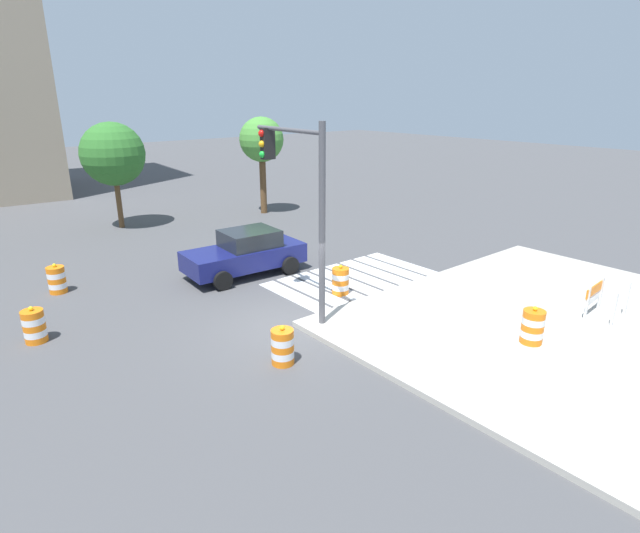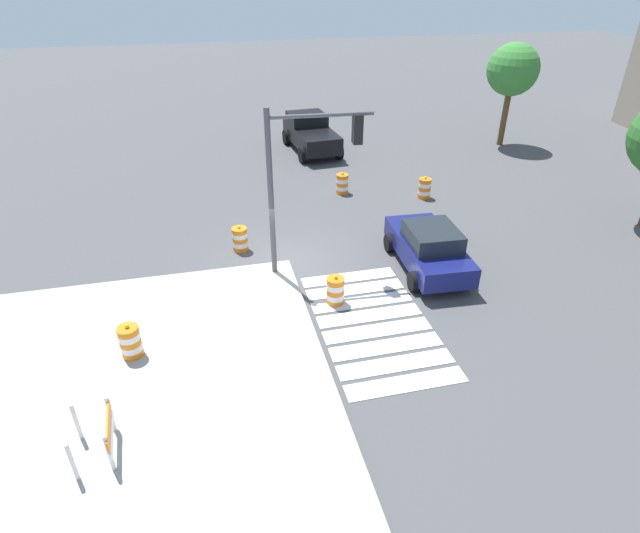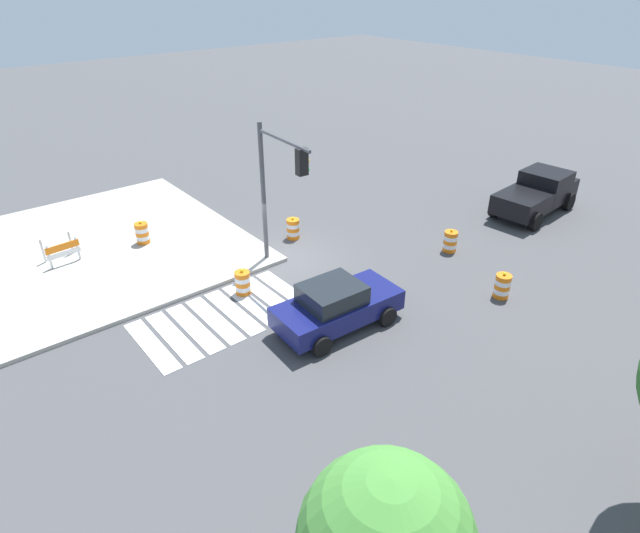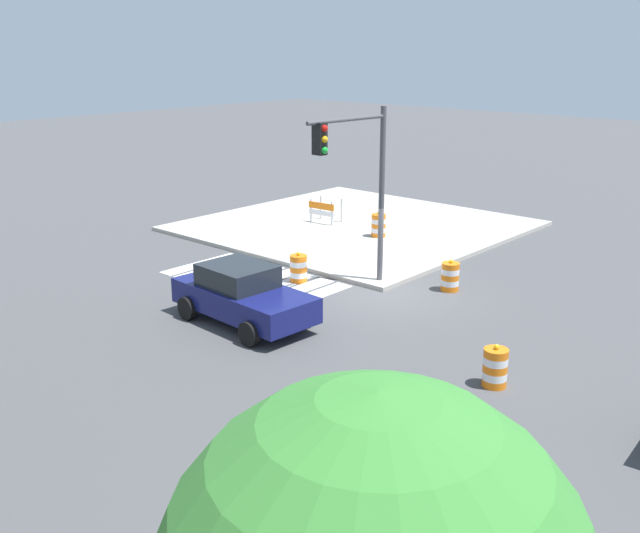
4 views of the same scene
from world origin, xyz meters
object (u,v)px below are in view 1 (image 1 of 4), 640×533
sports_car (246,253)px  traffic_barrel_near_corner (340,281)px  traffic_barrel_on_sidewalk (533,327)px  street_tree_streetside_near (262,141)px  construction_barricade (600,297)px  traffic_barrel_crosswalk_end (283,347)px  traffic_barrel_median_near (57,280)px  traffic_light_pole (297,185)px  street_tree_streetside_mid (113,154)px  traffic_barrel_median_far (34,326)px

sports_car → traffic_barrel_near_corner: bearing=-69.9°
traffic_barrel_on_sidewalk → street_tree_streetside_near: street_tree_streetside_near is taller
traffic_barrel_on_sidewalk → construction_barricade: (3.16, -0.32, 0.12)m
traffic_barrel_near_corner → traffic_barrel_crosswalk_end: same height
traffic_barrel_median_near → traffic_light_pole: (5.12, -6.52, 3.46)m
sports_car → street_tree_streetside_mid: street_tree_streetside_mid is taller
traffic_barrel_median_near → traffic_barrel_on_sidewalk: bearing=-54.9°
traffic_barrel_median_far → traffic_light_pole: (6.50, -3.05, 3.46)m
traffic_barrel_median_far → traffic_barrel_near_corner: bearing=-17.0°
traffic_barrel_median_far → construction_barricade: 15.76m
traffic_light_pole → street_tree_streetside_mid: traffic_light_pole is taller
sports_car → traffic_barrel_median_far: bearing=-171.6°
sports_car → traffic_barrel_near_corner: 3.93m
sports_car → traffic_barrel_crosswalk_end: size_ratio=4.31×
sports_car → street_tree_streetside_mid: 10.33m
traffic_barrel_near_corner → traffic_barrel_on_sidewalk: traffic_barrel_on_sidewalk is taller
traffic_barrel_median_near → construction_barricade: bearing=-46.8°
traffic_barrel_median_far → street_tree_streetside_mid: street_tree_streetside_mid is taller
traffic_barrel_median_near → street_tree_streetside_near: street_tree_streetside_near is taller
traffic_barrel_median_near → traffic_barrel_median_far: 3.74m
traffic_barrel_median_far → street_tree_streetside_near: street_tree_streetside_near is taller
traffic_barrel_median_near → street_tree_streetside_mid: bearing=57.8°
traffic_barrel_on_sidewalk → construction_barricade: traffic_barrel_on_sidewalk is taller
traffic_light_pole → street_tree_streetside_mid: bearing=91.6°
traffic_barrel_near_corner → traffic_barrel_median_far: bearing=163.0°
traffic_barrel_median_near → sports_car: bearing=-22.5°
street_tree_streetside_mid → traffic_barrel_on_sidewalk: bearing=-79.2°
traffic_barrel_crosswalk_end → traffic_barrel_median_far: (-4.40, 5.14, 0.00)m
traffic_barrel_on_sidewalk → construction_barricade: size_ratio=0.79×
sports_car → traffic_barrel_median_far: 7.29m
traffic_barrel_near_corner → street_tree_streetside_mid: size_ratio=0.20×
traffic_barrel_crosswalk_end → street_tree_streetside_near: (8.98, 14.34, 3.47)m
street_tree_streetside_near → street_tree_streetside_mid: street_tree_streetside_near is taller
traffic_light_pole → street_tree_streetside_near: traffic_light_pole is taller
traffic_barrel_near_corner → street_tree_streetside_near: 13.22m
sports_car → traffic_barrel_on_sidewalk: (2.65, -9.65, -0.21)m
construction_barricade → sports_car: bearing=120.2°
traffic_barrel_near_corner → construction_barricade: size_ratio=0.79×
traffic_barrel_near_corner → traffic_barrel_median_near: size_ratio=1.00×
traffic_light_pole → traffic_barrel_on_sidewalk: bearing=-58.8°
traffic_barrel_crosswalk_end → traffic_barrel_on_sidewalk: bearing=-32.3°
traffic_barrel_crosswalk_end → street_tree_streetside_mid: (1.70, 16.10, 3.12)m
traffic_barrel_crosswalk_end → traffic_barrel_median_far: same height
traffic_barrel_median_near → traffic_barrel_median_far: size_ratio=1.00×
traffic_light_pole → traffic_barrel_crosswalk_end: bearing=-135.1°
traffic_barrel_median_far → construction_barricade: (13.01, -8.90, 0.27)m
traffic_barrel_median_far → street_tree_streetside_mid: size_ratio=0.20×
traffic_barrel_on_sidewalk → street_tree_streetside_near: (3.53, 17.78, 3.32)m
traffic_barrel_on_sidewalk → traffic_barrel_crosswalk_end: bearing=147.7°
sports_car → street_tree_streetside_near: size_ratio=0.85×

